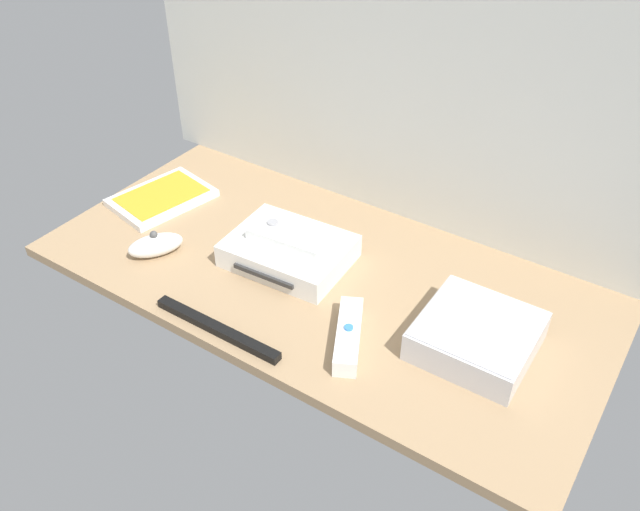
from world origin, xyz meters
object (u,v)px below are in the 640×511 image
(game_case, at_px, (162,198))
(remote_wand, at_px, (348,335))
(remote_nunchuk, at_px, (156,245))
(remote_classic_pad, at_px, (292,234))
(sensor_bar, at_px, (217,329))
(mini_computer, at_px, (477,335))
(game_console, at_px, (289,251))

(game_case, distance_m, remote_wand, 0.55)
(game_case, distance_m, remote_nunchuk, 0.18)
(remote_classic_pad, bearing_deg, sensor_bar, -91.73)
(mini_computer, height_order, game_case, mini_computer)
(game_console, distance_m, game_case, 0.33)
(mini_computer, distance_m, remote_classic_pad, 0.37)
(game_console, relative_size, game_case, 1.03)
(game_case, distance_m, remote_classic_pad, 0.34)
(mini_computer, distance_m, remote_nunchuk, 0.59)
(remote_wand, xyz_separation_m, remote_nunchuk, (-0.41, -0.00, 0.01))
(game_case, bearing_deg, sensor_bar, -22.00)
(remote_nunchuk, bearing_deg, game_case, 163.44)
(game_console, bearing_deg, game_case, 173.37)
(remote_wand, bearing_deg, remote_classic_pad, 120.22)
(remote_nunchuk, distance_m, remote_classic_pad, 0.25)
(remote_wand, xyz_separation_m, sensor_bar, (-0.19, -0.10, -0.01))
(game_console, xyz_separation_m, remote_wand, (0.20, -0.12, -0.01))
(remote_wand, relative_size, sensor_bar, 0.62)
(mini_computer, relative_size, game_case, 0.80)
(mini_computer, xyz_separation_m, game_case, (-0.70, 0.04, -0.02))
(remote_nunchuk, xyz_separation_m, remote_classic_pad, (0.21, 0.13, 0.03))
(mini_computer, height_order, remote_wand, mini_computer)
(game_case, xyz_separation_m, remote_nunchuk, (0.12, -0.14, 0.01))
(game_console, height_order, sensor_bar, game_console)
(sensor_bar, bearing_deg, remote_nunchuk, 156.95)
(mini_computer, relative_size, sensor_bar, 0.71)
(remote_nunchuk, height_order, sensor_bar, remote_nunchuk)
(mini_computer, distance_m, game_case, 0.70)
(game_case, bearing_deg, remote_nunchuk, -36.89)
(game_console, xyz_separation_m, remote_nunchuk, (-0.21, -0.12, -0.00))
(game_console, height_order, mini_computer, mini_computer)
(remote_classic_pad, bearing_deg, mini_computer, -9.02)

